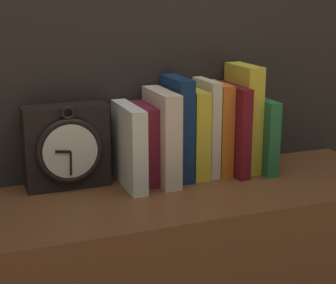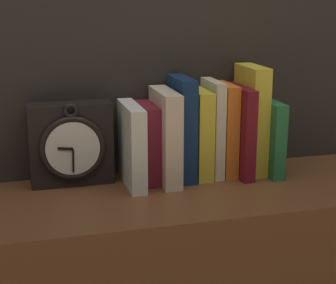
% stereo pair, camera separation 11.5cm
% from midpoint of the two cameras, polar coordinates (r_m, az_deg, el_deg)
% --- Properties ---
extents(clock, '(0.18, 0.08, 0.19)m').
position_cam_midpoint_polar(clock, '(1.22, -7.20, -0.25)').
color(clock, black).
rests_on(clock, bookshelf).
extents(book_slot0_white, '(0.03, 0.16, 0.18)m').
position_cam_midpoint_polar(book_slot0_white, '(1.21, -0.98, -0.37)').
color(book_slot0_white, white).
rests_on(book_slot0_white, bookshelf).
extents(book_slot1_maroon, '(0.04, 0.12, 0.17)m').
position_cam_midpoint_polar(book_slot1_maroon, '(1.23, 0.42, -0.13)').
color(book_slot1_maroon, maroon).
rests_on(book_slot1_maroon, bookshelf).
extents(book_slot2_cream, '(0.04, 0.15, 0.20)m').
position_cam_midpoint_polar(book_slot2_cream, '(1.23, 2.41, 0.52)').
color(book_slot2_cream, beige).
rests_on(book_slot2_cream, bookshelf).
extents(book_slot3_navy, '(0.04, 0.12, 0.23)m').
position_cam_midpoint_polar(book_slot3_navy, '(1.25, 4.07, 1.34)').
color(book_slot3_navy, navy).
rests_on(book_slot3_navy, bookshelf).
extents(book_slot4_yellow, '(0.04, 0.12, 0.20)m').
position_cam_midpoint_polar(book_slot4_yellow, '(1.27, 5.75, 0.83)').
color(book_slot4_yellow, yellow).
rests_on(book_slot4_yellow, bookshelf).
extents(book_slot5_cream, '(0.02, 0.11, 0.22)m').
position_cam_midpoint_polar(book_slot5_cream, '(1.28, 7.11, 1.37)').
color(book_slot5_cream, beige).
rests_on(book_slot5_cream, bookshelf).
extents(book_slot6_orange, '(0.03, 0.11, 0.21)m').
position_cam_midpoint_polar(book_slot6_orange, '(1.29, 8.30, 1.26)').
color(book_slot6_orange, orange).
rests_on(book_slot6_orange, bookshelf).
extents(book_slot7_maroon, '(0.03, 0.14, 0.21)m').
position_cam_midpoint_polar(book_slot7_maroon, '(1.29, 9.76, 1.09)').
color(book_slot7_maroon, maroon).
rests_on(book_slot7_maroon, bookshelf).
extents(book_slot8_yellow, '(0.04, 0.12, 0.25)m').
position_cam_midpoint_polar(book_slot8_yellow, '(1.31, 10.92, 2.20)').
color(book_slot8_yellow, yellow).
rests_on(book_slot8_yellow, bookshelf).
extents(book_slot9_green, '(0.03, 0.15, 0.17)m').
position_cam_midpoint_polar(book_slot9_green, '(1.32, 12.45, 0.53)').
color(book_slot9_green, '#266C3D').
rests_on(book_slot9_green, bookshelf).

